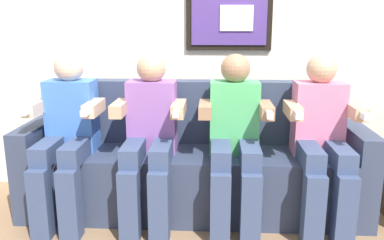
{
  "coord_description": "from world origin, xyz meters",
  "views": [
    {
      "loc": [
        0.14,
        -2.37,
        1.32
      ],
      "look_at": [
        0.0,
        0.15,
        0.7
      ],
      "focal_mm": 38.19,
      "sensor_mm": 36.0,
      "label": 1
    }
  ],
  "objects_px": {
    "couch": "(193,168)",
    "person_left_center": "(150,133)",
    "person_leftmost": "(67,132)",
    "person_right_center": "(235,135)",
    "person_rightmost": "(322,136)"
  },
  "relations": [
    {
      "from": "couch",
      "to": "person_left_center",
      "type": "distance_m",
      "value": 0.44
    },
    {
      "from": "person_leftmost",
      "to": "person_right_center",
      "type": "xyz_separation_m",
      "value": [
        1.1,
        0.0,
        -0.0
      ]
    },
    {
      "from": "couch",
      "to": "person_right_center",
      "type": "relative_size",
      "value": 2.11
    },
    {
      "from": "person_leftmost",
      "to": "person_left_center",
      "type": "xyz_separation_m",
      "value": [
        0.55,
        0.0,
        -0.0
      ]
    },
    {
      "from": "couch",
      "to": "person_leftmost",
      "type": "relative_size",
      "value": 2.11
    },
    {
      "from": "person_left_center",
      "to": "person_right_center",
      "type": "distance_m",
      "value": 0.55
    },
    {
      "from": "person_left_center",
      "to": "person_right_center",
      "type": "bearing_deg",
      "value": 0.0
    },
    {
      "from": "person_leftmost",
      "to": "person_rightmost",
      "type": "relative_size",
      "value": 1.0
    },
    {
      "from": "person_left_center",
      "to": "person_right_center",
      "type": "height_order",
      "value": "same"
    },
    {
      "from": "couch",
      "to": "person_leftmost",
      "type": "bearing_deg",
      "value": -168.43
    },
    {
      "from": "person_right_center",
      "to": "person_leftmost",
      "type": "bearing_deg",
      "value": -179.98
    },
    {
      "from": "person_leftmost",
      "to": "person_right_center",
      "type": "relative_size",
      "value": 1.0
    },
    {
      "from": "person_leftmost",
      "to": "person_rightmost",
      "type": "height_order",
      "value": "same"
    },
    {
      "from": "person_right_center",
      "to": "person_rightmost",
      "type": "relative_size",
      "value": 1.0
    },
    {
      "from": "person_left_center",
      "to": "person_rightmost",
      "type": "bearing_deg",
      "value": -0.02
    }
  ]
}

